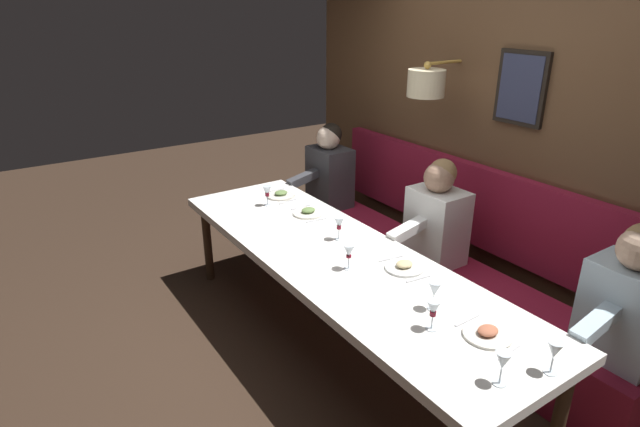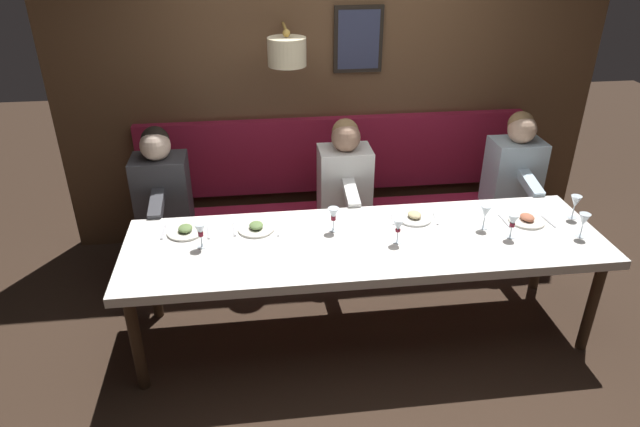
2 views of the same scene
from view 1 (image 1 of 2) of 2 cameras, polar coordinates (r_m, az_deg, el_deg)
ground_plane at (r=3.75m, az=1.88°, el=-14.72°), size 12.00×12.00×0.00m
dining_table at (r=3.38m, az=2.03°, el=-5.47°), size 0.90×3.06×0.74m
banquette_bench at (r=4.12m, az=12.13°, el=-7.74°), size 0.52×3.26×0.45m
back_wall_panel at (r=4.13m, az=19.07°, el=8.61°), size 0.59×4.46×2.90m
diner_nearest at (r=3.18m, az=30.98°, el=-8.15°), size 0.60×0.40×0.79m
diner_near at (r=3.85m, az=12.84°, el=-0.21°), size 0.60×0.40×0.79m
diner_middle at (r=4.84m, az=1.02°, el=5.05°), size 0.60×0.40×0.79m
place_setting_0 at (r=3.22m, az=9.33°, el=-5.85°), size 0.24×0.33×0.05m
place_setting_1 at (r=4.35m, az=-4.35°, el=2.08°), size 0.24×0.32×0.05m
place_setting_2 at (r=3.97m, az=-1.29°, el=0.13°), size 0.24×0.32×0.05m
place_setting_3 at (r=2.72m, az=18.10°, el=-12.57°), size 0.24×0.32×0.05m
wine_glass_0 at (r=2.80m, az=12.59°, el=-8.28°), size 0.07×0.07×0.16m
wine_glass_1 at (r=3.52m, az=2.12°, el=-1.17°), size 0.07×0.07×0.16m
wine_glass_2 at (r=4.13m, az=-5.90°, el=2.41°), size 0.07×0.07×0.16m
wine_glass_3 at (r=3.13m, az=3.23°, el=-4.29°), size 0.07×0.07×0.16m
wine_glass_4 at (r=2.39m, az=19.63°, el=-15.23°), size 0.07×0.07×0.16m
wine_glass_5 at (r=2.64m, az=12.46°, el=-10.34°), size 0.07×0.07×0.16m
wine_glass_6 at (r=2.53m, az=24.59°, el=-13.71°), size 0.07×0.07×0.16m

